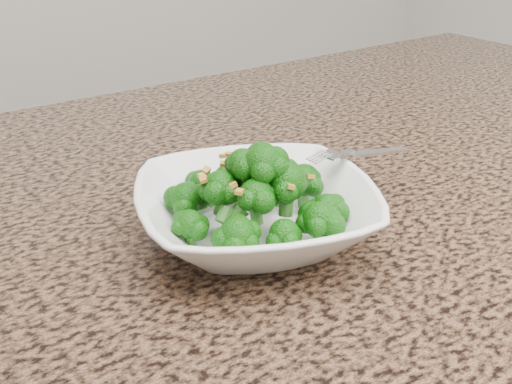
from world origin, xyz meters
TOP-DOWN VIEW (x-y plane):
  - granite_counter at (0.00, 0.30)m, footprint 1.64×1.04m
  - bowl at (-0.14, 0.28)m, footprint 0.30×0.30m
  - broccoli_pile at (-0.14, 0.28)m, footprint 0.20×0.20m
  - garlic_topping at (-0.14, 0.28)m, footprint 0.12×0.12m
  - fork at (-0.02, 0.28)m, footprint 0.17×0.05m

SIDE VIEW (x-z plane):
  - granite_counter at x=0.00m, z-range 0.87..0.90m
  - bowl at x=-0.14m, z-range 0.90..0.96m
  - fork at x=-0.02m, z-range 0.96..0.97m
  - broccoli_pile at x=-0.14m, z-range 0.96..1.02m
  - garlic_topping at x=-0.14m, z-range 1.02..1.03m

